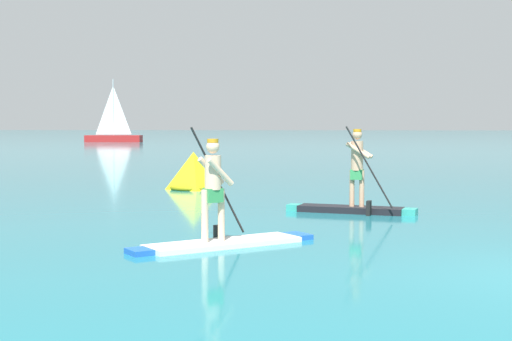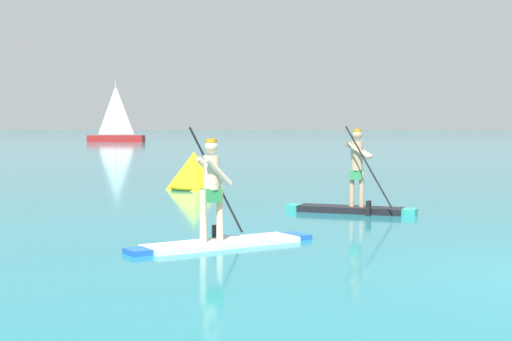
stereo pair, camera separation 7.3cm
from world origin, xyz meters
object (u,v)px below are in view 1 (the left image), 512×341
sailboat_left_horizon (114,135)px  paddleboarder_mid_center (353,195)px  paddleboarder_near_left (221,223)px  race_marker_buoy (194,173)px

sailboat_left_horizon → paddleboarder_mid_center: bearing=108.0°
paddleboarder_near_left → paddleboarder_mid_center: size_ratio=0.98×
paddleboarder_near_left → race_marker_buoy: paddleboarder_near_left is taller
race_marker_buoy → sailboat_left_horizon: size_ratio=0.22×
race_marker_buoy → sailboat_left_horizon: bearing=108.6°
race_marker_buoy → sailboat_left_horizon: (-18.94, 56.39, 0.29)m
paddleboarder_near_left → sailboat_left_horizon: sailboat_left_horizon is taller
paddleboarder_mid_center → race_marker_buoy: (-4.54, 5.49, 0.10)m
paddleboarder_near_left → paddleboarder_mid_center: paddleboarder_near_left is taller
paddleboarder_mid_center → sailboat_left_horizon: size_ratio=0.43×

